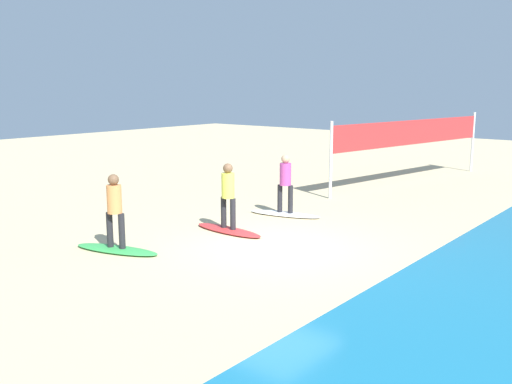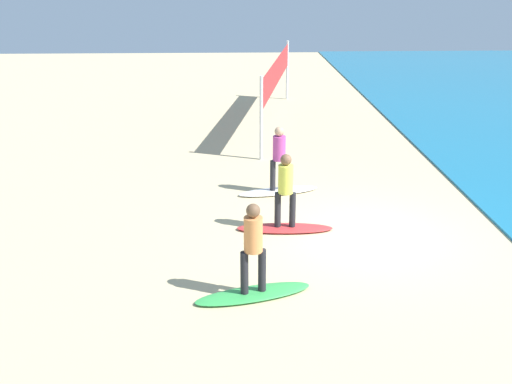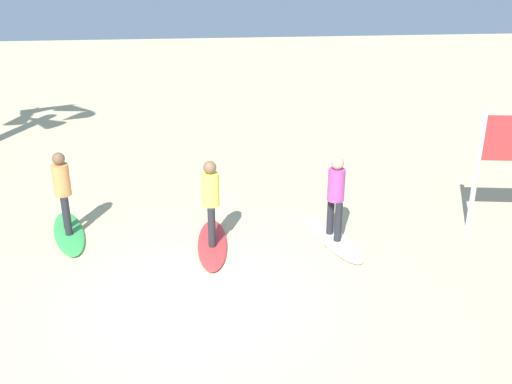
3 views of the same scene
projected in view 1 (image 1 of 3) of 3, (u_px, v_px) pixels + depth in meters
ground_plane at (274, 247)px, 12.79m from camera, size 60.00×60.00×0.00m
surfboard_white at (285, 214)px, 15.90m from camera, size 1.05×2.17×0.09m
surfer_white at (285, 179)px, 15.72m from camera, size 0.32×0.45×1.64m
surfboard_red at (228, 230)px, 14.13m from camera, size 0.63×2.12×0.09m
surfer_red at (228, 191)px, 13.95m from camera, size 0.32×0.46×1.64m
surfboard_green at (117, 249)px, 12.47m from camera, size 1.12×2.17×0.09m
surfer_green at (115, 206)px, 12.28m from camera, size 0.32×0.45×1.64m
volleyball_net at (412, 135)px, 20.89m from camera, size 8.97×1.62×2.50m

